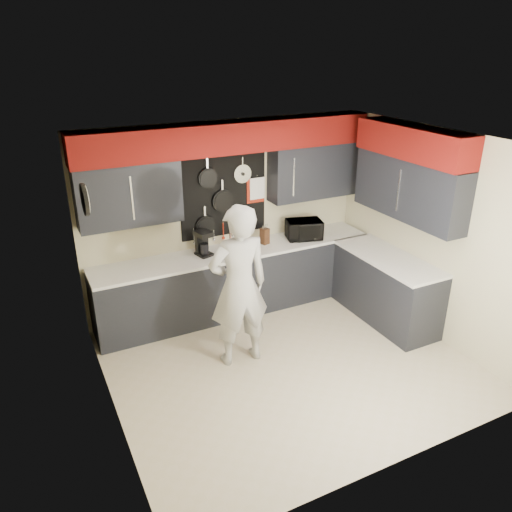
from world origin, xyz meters
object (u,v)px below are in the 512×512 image
knife_block (265,236)px  microwave (304,229)px  person (239,287)px  coffee_maker (203,242)px  utensil_crock (231,246)px

knife_block → microwave: bearing=-23.6°
microwave → person: size_ratio=0.25×
knife_block → person: size_ratio=0.12×
coffee_maker → person: person is taller
coffee_maker → person: size_ratio=0.17×
utensil_crock → coffee_maker: bearing=171.4°
knife_block → utensil_crock: (-0.52, -0.03, -0.04)m
knife_block → coffee_maker: bearing=161.9°
utensil_crock → person: person is taller
utensil_crock → coffee_maker: coffee_maker is taller
utensil_crock → microwave: bearing=-1.9°
knife_block → utensil_crock: size_ratio=1.47×
knife_block → coffee_maker: (-0.90, 0.02, 0.06)m
utensil_crock → person: (-0.39, -1.09, -0.03)m
person → utensil_crock: bearing=-107.4°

